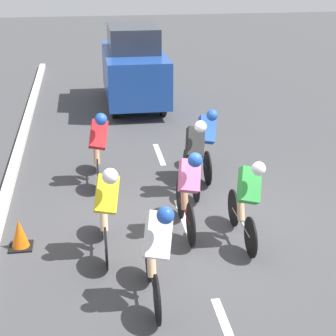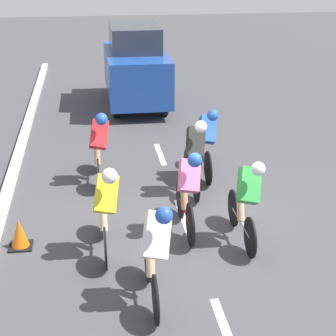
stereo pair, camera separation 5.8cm
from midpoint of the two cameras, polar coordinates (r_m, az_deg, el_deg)
name	(u,v)px [view 2 (the right image)]	position (r m, az deg, el deg)	size (l,w,h in m)	color
ground_plane	(185,222)	(9.81, 1.95, -5.53)	(60.00, 60.00, 0.00)	#424244
lane_stripe_near	(226,332)	(7.34, 6.15, -16.19)	(0.12, 1.40, 0.01)	white
lane_stripe_mid	(183,217)	(9.99, 1.74, -4.96)	(0.12, 1.40, 0.01)	white
lane_stripe_far	(160,154)	(12.89, -0.67, 1.42)	(0.12, 1.40, 0.01)	white
cyclist_pink	(188,189)	(9.14, 2.22, -2.17)	(0.41, 1.71, 1.51)	black
cyclist_yellow	(106,206)	(8.55, -6.15, -3.86)	(0.43, 1.67, 1.52)	black
cyclist_blue	(206,141)	(11.40, 4.04, 2.78)	(0.42, 1.68, 1.51)	black
cyclist_red	(99,144)	(11.20, -6.89, 2.44)	(0.43, 1.69, 1.51)	black
cyclist_white	(155,250)	(7.36, -1.08, -8.30)	(0.45, 1.63, 1.54)	black
cyclist_green	(247,198)	(8.93, 8.19, -3.05)	(0.44, 1.68, 1.48)	black
cyclist_black	(194,154)	(10.63, 2.85, 1.45)	(0.42, 1.63, 1.53)	black
support_car	(136,67)	(16.71, -3.21, 10.24)	(1.70, 3.93, 2.31)	black
traffic_cone	(20,234)	(9.23, -14.68, -6.50)	(0.36, 0.36, 0.49)	black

